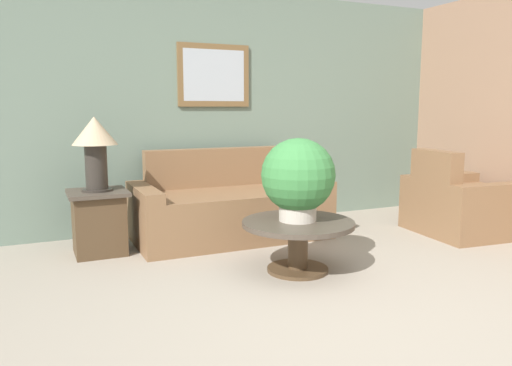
{
  "coord_description": "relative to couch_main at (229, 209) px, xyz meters",
  "views": [
    {
      "loc": [
        -1.84,
        -2.36,
        1.33
      ],
      "look_at": [
        0.04,
        1.79,
        0.64
      ],
      "focal_mm": 35.0,
      "sensor_mm": 36.0,
      "label": 1
    }
  ],
  "objects": [
    {
      "name": "wall_back",
      "position": [
        0.01,
        0.6,
        1.01
      ],
      "size": [
        7.91,
        0.09,
        2.6
      ],
      "color": "slate",
      "rests_on": "ground_plane"
    },
    {
      "name": "table_lamp",
      "position": [
        -1.3,
        -0.06,
        0.73
      ],
      "size": [
        0.4,
        0.4,
        0.67
      ],
      "color": "#2D2823",
      "rests_on": "side_table"
    },
    {
      "name": "ground_plane",
      "position": [
        0.01,
        -2.33,
        -0.3
      ],
      "size": [
        20.0,
        20.0,
        0.0
      ],
      "primitive_type": "plane",
      "color": "gray"
    },
    {
      "name": "couch_main",
      "position": [
        0.0,
        0.0,
        0.0
      ],
      "size": [
        1.93,
        0.95,
        0.89
      ],
      "color": "brown",
      "rests_on": "ground_plane"
    },
    {
      "name": "armchair",
      "position": [
        2.31,
        -0.87,
        -0.0
      ],
      "size": [
        1.03,
        1.05,
        0.89
      ],
      "rotation": [
        0.0,
        0.0,
        1.48
      ],
      "color": "brown",
      "rests_on": "ground_plane"
    },
    {
      "name": "side_table",
      "position": [
        -1.3,
        -0.06,
        -0.0
      ],
      "size": [
        0.52,
        0.52,
        0.58
      ],
      "color": "#4C3823",
      "rests_on": "ground_plane"
    },
    {
      "name": "potted_plant_on_table",
      "position": [
        0.11,
        -1.24,
        0.48
      ],
      "size": [
        0.6,
        0.6,
        0.67
      ],
      "color": "beige",
      "rests_on": "coffee_table"
    },
    {
      "name": "coffee_table",
      "position": [
        0.11,
        -1.25,
        0.01
      ],
      "size": [
        0.91,
        0.91,
        0.42
      ],
      "color": "#4C3823",
      "rests_on": "ground_plane"
    }
  ]
}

